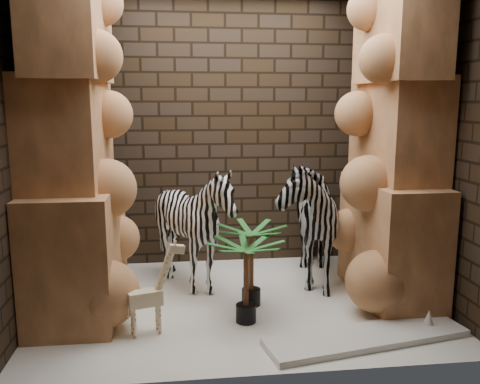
{
  "coord_description": "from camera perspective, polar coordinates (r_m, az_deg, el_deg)",
  "views": [
    {
      "loc": [
        -0.51,
        -4.31,
        1.82
      ],
      "look_at": [
        0.03,
        0.15,
        1.0
      ],
      "focal_mm": 37.58,
      "sensor_mm": 36.0,
      "label": 1
    }
  ],
  "objects": [
    {
      "name": "wall_right",
      "position": [
        4.88,
        20.87,
        5.9
      ],
      "size": [
        0.0,
        3.0,
        3.0
      ],
      "primitive_type": "plane",
      "rotation": [
        1.57,
        0.0,
        -1.57
      ],
      "color": "black",
      "rests_on": "ground"
    },
    {
      "name": "rock_pillar_left",
      "position": [
        4.41,
        -18.59,
        5.64
      ],
      "size": [
        0.68,
        1.3,
        3.0
      ],
      "primitive_type": null,
      "color": "tan",
      "rests_on": "floor"
    },
    {
      "name": "wall_left",
      "position": [
        4.49,
        -22.98,
        5.43
      ],
      "size": [
        0.0,
        3.0,
        3.0
      ],
      "primitive_type": "plane",
      "rotation": [
        1.57,
        0.0,
        1.57
      ],
      "color": "black",
      "rests_on": "ground"
    },
    {
      "name": "rock_pillar_right",
      "position": [
        4.73,
        17.31,
        5.99
      ],
      "size": [
        0.58,
        1.25,
        3.0
      ],
      "primitive_type": null,
      "color": "tan",
      "rests_on": "floor"
    },
    {
      "name": "zebra_left",
      "position": [
        4.86,
        -5.22,
        -4.72
      ],
      "size": [
        1.28,
        1.45,
        1.12
      ],
      "primitive_type": "imported",
      "rotation": [
        0.0,
        0.0,
        -0.26
      ],
      "color": "white",
      "rests_on": "floor"
    },
    {
      "name": "floor",
      "position": [
        4.71,
        -0.12,
        -12.42
      ],
      "size": [
        3.5,
        3.5,
        0.0
      ],
      "primitive_type": "plane",
      "color": "white",
      "rests_on": "ground"
    },
    {
      "name": "giraffe_toy",
      "position": [
        4.04,
        -10.75,
        -10.69
      ],
      "size": [
        0.42,
        0.24,
        0.77
      ],
      "primitive_type": null,
      "rotation": [
        0.0,
        0.0,
        0.28
      ],
      "color": "beige",
      "rests_on": "floor"
    },
    {
      "name": "wall_back",
      "position": [
        5.59,
        -1.65,
        7.05
      ],
      "size": [
        3.5,
        0.0,
        3.5
      ],
      "primitive_type": "plane",
      "rotation": [
        1.57,
        0.0,
        0.0
      ],
      "color": "black",
      "rests_on": "ground"
    },
    {
      "name": "zebra_right",
      "position": [
        5.13,
        7.3,
        -1.75
      ],
      "size": [
        0.84,
        1.35,
        1.51
      ],
      "primitive_type": "imported",
      "rotation": [
        0.0,
        0.0,
        -0.12
      ],
      "color": "white",
      "rests_on": "floor"
    },
    {
      "name": "palm_back",
      "position": [
        4.2,
        0.69,
        -10.06
      ],
      "size": [
        0.36,
        0.36,
        0.72
      ],
      "primitive_type": null,
      "color": "#184910",
      "rests_on": "floor"
    },
    {
      "name": "wall_front",
      "position": [
        3.12,
        2.6,
        4.43
      ],
      "size": [
        3.5,
        0.0,
        3.5
      ],
      "primitive_type": "plane",
      "rotation": [
        -1.57,
        0.0,
        0.0
      ],
      "color": "black",
      "rests_on": "ground"
    },
    {
      "name": "palm_front",
      "position": [
        4.53,
        1.29,
        -8.25
      ],
      "size": [
        0.36,
        0.36,
        0.76
      ],
      "primitive_type": null,
      "color": "#184910",
      "rests_on": "floor"
    },
    {
      "name": "surfboard",
      "position": [
        4.14,
        14.2,
        -15.67
      ],
      "size": [
        1.66,
        0.69,
        0.05
      ],
      "primitive_type": "cube",
      "rotation": [
        0.0,
        0.0,
        0.19
      ],
      "color": "silver",
      "rests_on": "floor"
    }
  ]
}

